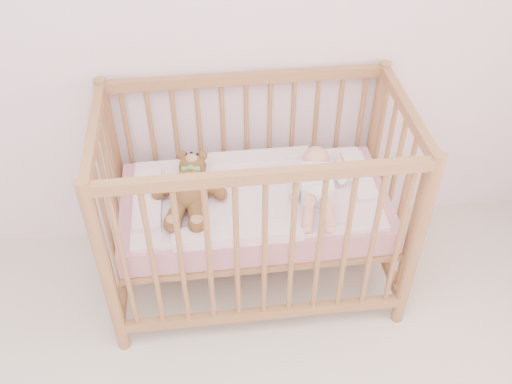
{
  "coord_description": "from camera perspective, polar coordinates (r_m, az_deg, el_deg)",
  "views": [
    {
      "loc": [
        0.16,
        -0.33,
        2.29
      ],
      "look_at": [
        0.39,
        1.55,
        0.62
      ],
      "focal_mm": 40.0,
      "sensor_mm": 36.0,
      "label": 1
    }
  ],
  "objects": [
    {
      "name": "teddy_bear",
      "position": [
        2.52,
        -6.74,
        0.36
      ],
      "size": [
        0.41,
        0.54,
        0.14
      ],
      "primitive_type": null,
      "rotation": [
        0.0,
        0.0,
        -0.12
      ],
      "color": "brown",
      "rests_on": "blanket"
    },
    {
      "name": "crib",
      "position": [
        2.64,
        -0.13,
        -1.24
      ],
      "size": [
        1.36,
        0.76,
        1.0
      ],
      "primitive_type": null,
      "color": "#A16E44",
      "rests_on": "floor"
    },
    {
      "name": "baby",
      "position": [
        2.57,
        6.12,
        1.17
      ],
      "size": [
        0.35,
        0.58,
        0.13
      ],
      "primitive_type": null,
      "rotation": [
        0.0,
        0.0,
        -0.17
      ],
      "color": "white",
      "rests_on": "blanket"
    },
    {
      "name": "mattress",
      "position": [
        2.65,
        -0.13,
        -1.48
      ],
      "size": [
        1.22,
        0.62,
        0.13
      ],
      "primitive_type": "cube",
      "color": "#C47A86",
      "rests_on": "crib"
    },
    {
      "name": "blanket",
      "position": [
        2.6,
        -0.13,
        -0.27
      ],
      "size": [
        1.1,
        0.58,
        0.06
      ],
      "primitive_type": null,
      "color": "#ECA2BE",
      "rests_on": "mattress"
    }
  ]
}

